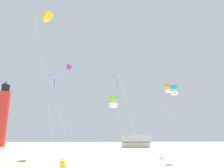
# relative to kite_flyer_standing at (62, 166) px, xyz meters

# --- Properties ---
(kite_flyer_standing) EXTENTS (0.38, 0.54, 1.16)m
(kite_flyer_standing) POSITION_rel_kite_flyer_standing_xyz_m (0.00, 0.00, 0.00)
(kite_flyer_standing) COLOR yellow
(kite_flyer_standing) RESTS_ON ground
(kite_diamond_rainbow) EXTENTS (2.55, 2.55, 7.19)m
(kite_diamond_rainbow) POSITION_rel_kite_flyer_standing_xyz_m (3.85, 0.89, 6.11)
(kite_diamond_rainbow) COLOR silver
(kite_diamond_rainbow) RESTS_ON ground
(kite_tube_gold) EXTENTS (2.76, 3.12, 14.57)m
(kite_tube_gold) POSITION_rel_kite_flyer_standing_xyz_m (-2.55, 4.36, 13.25)
(kite_tube_gold) COLOR silver
(kite_tube_gold) RESTS_ON ground
(kite_box_orange) EXTENTS (1.97, 1.58, 10.04)m
(kite_box_orange) POSITION_rel_kite_flyer_standing_xyz_m (13.48, 14.69, 8.83)
(kite_box_orange) COLOR silver
(kite_box_orange) RESTS_ON ground
(kite_box_cyan) EXTENTS (3.04, 3.04, 8.28)m
(kite_box_cyan) POSITION_rel_kite_flyer_standing_xyz_m (11.47, 8.00, 7.08)
(kite_box_cyan) COLOR silver
(kite_box_cyan) RESTS_ON ground
(kite_tube_violet) EXTENTS (2.57, 2.65, 12.97)m
(kite_tube_violet) POSITION_rel_kite_flyer_standing_xyz_m (-1.09, 14.87, 11.65)
(kite_tube_violet) COLOR silver
(kite_tube_violet) RESTS_ON ground
(kite_diamond_blue) EXTENTS (3.13, 3.13, 8.87)m
(kite_diamond_blue) POSITION_rel_kite_flyer_standing_xyz_m (-1.92, 7.74, 7.70)
(kite_diamond_blue) COLOR silver
(kite_diamond_blue) RESTS_ON ground
(kite_box_lime) EXTENTS (1.92, 1.92, 6.40)m
(kite_box_lime) POSITION_rel_kite_flyer_standing_xyz_m (4.10, 5.51, 5.21)
(kite_box_lime) COLOR silver
(kite_box_lime) RESTS_ON ground
(lighthouse_distant) EXTENTS (2.80, 2.80, 16.80)m
(lighthouse_distant) POSITION_rel_kite_flyer_standing_xyz_m (-19.60, 43.14, 7.22)
(lighthouse_distant) COLOR red
(lighthouse_distant) RESTS_ON ground
(rv_van_silver) EXTENTS (6.48, 2.46, 2.80)m
(rv_van_silver) POSITION_rel_kite_flyer_standing_xyz_m (13.53, 36.27, 0.78)
(rv_van_silver) COLOR #B7BABF
(rv_van_silver) RESTS_ON ground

